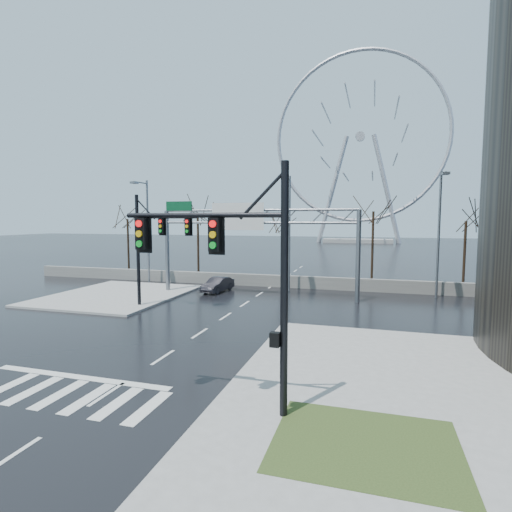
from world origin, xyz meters
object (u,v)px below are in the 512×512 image
at_px(ferris_wheel, 360,144).
at_px(car, 218,285).
at_px(signal_mast_near, 241,264).
at_px(sign_gantry, 251,233).
at_px(signal_mast_far, 151,240).

bearing_deg(ferris_wheel, car, -96.36).
bearing_deg(car, signal_mast_near, -58.01).
bearing_deg(car, sign_gantry, -10.42).
bearing_deg(ferris_wheel, sign_gantry, -93.84).
relative_size(signal_mast_near, car, 2.10).
height_order(sign_gantry, car, sign_gantry).
xyz_separation_m(signal_mast_near, car, (-8.94, 20.14, -4.24)).
bearing_deg(car, signal_mast_far, -98.11).
bearing_deg(sign_gantry, ferris_wheel, 86.16).
height_order(signal_mast_far, car, signal_mast_far).
bearing_deg(signal_mast_near, sign_gantry, 106.19).
relative_size(signal_mast_far, ferris_wheel, 0.16).
bearing_deg(signal_mast_far, car, 73.83).
xyz_separation_m(signal_mast_far, car, (2.07, 7.14, -4.20)).
relative_size(sign_gantry, ferris_wheel, 0.32).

